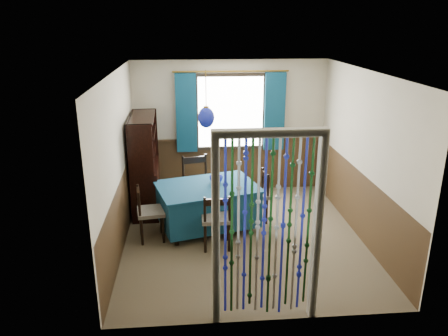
{
  "coord_description": "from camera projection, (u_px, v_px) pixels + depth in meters",
  "views": [
    {
      "loc": [
        -0.8,
        -6.01,
        3.19
      ],
      "look_at": [
        -0.26,
        0.31,
        1.02
      ],
      "focal_mm": 35.0,
      "sensor_mm": 36.0,
      "label": 1
    }
  ],
  "objects": [
    {
      "name": "wall_front",
      "position": [
        269.0,
        219.0,
        4.47
      ],
      "size": [
        3.6,
        0.0,
        3.6
      ],
      "primitive_type": "plane",
      "rotation": [
        -1.57,
        0.0,
        0.0
      ],
      "color": "beige",
      "rests_on": "ground"
    },
    {
      "name": "vase_table",
      "position": [
        216.0,
        176.0,
        6.89
      ],
      "size": [
        0.2,
        0.2,
        0.2
      ],
      "primitive_type": "imported",
      "rotation": [
        0.0,
        0.0,
        -0.02
      ],
      "color": "#17219E",
      "rests_on": "dining_table"
    },
    {
      "name": "wall_back",
      "position": [
        230.0,
        127.0,
        8.24
      ],
      "size": [
        3.6,
        0.0,
        3.6
      ],
      "primitive_type": "plane",
      "rotation": [
        1.57,
        0.0,
        0.0
      ],
      "color": "beige",
      "rests_on": "ground"
    },
    {
      "name": "doorway",
      "position": [
        267.0,
        233.0,
        4.59
      ],
      "size": [
        1.16,
        0.12,
        2.18
      ],
      "primitive_type": null,
      "color": "silver",
      "rests_on": "ground"
    },
    {
      "name": "wainscot_front",
      "position": [
        266.0,
        281.0,
        4.73
      ],
      "size": [
        3.6,
        0.0,
        3.6
      ],
      "primitive_type": "plane",
      "rotation": [
        -1.57,
        0.0,
        0.0
      ],
      "color": "#3D2A17",
      "rests_on": "ground"
    },
    {
      "name": "dining_table",
      "position": [
        207.0,
        204.0,
        6.88
      ],
      "size": [
        1.74,
        1.41,
        0.73
      ],
      "rotation": [
        0.0,
        0.0,
        0.26
      ],
      "color": "navy",
      "rests_on": "floor"
    },
    {
      "name": "pendant_lamp",
      "position": [
        206.0,
        117.0,
        6.43
      ],
      "size": [
        0.25,
        0.25,
        0.84
      ],
      "color": "olive",
      "rests_on": "ceiling"
    },
    {
      "name": "chair_right",
      "position": [
        256.0,
        195.0,
        7.16
      ],
      "size": [
        0.44,
        0.46,
        0.86
      ],
      "rotation": [
        0.0,
        0.0,
        1.66
      ],
      "color": "black",
      "rests_on": "floor"
    },
    {
      "name": "vase_sideboard",
      "position": [
        149.0,
        153.0,
        7.8
      ],
      "size": [
        0.2,
        0.2,
        0.17
      ],
      "primitive_type": "imported",
      "rotation": [
        0.0,
        0.0,
        0.22
      ],
      "color": "beige",
      "rests_on": "sideboard"
    },
    {
      "name": "chair_left",
      "position": [
        149.0,
        212.0,
        6.53
      ],
      "size": [
        0.45,
        0.47,
        0.84
      ],
      "rotation": [
        0.0,
        0.0,
        -1.43
      ],
      "color": "black",
      "rests_on": "floor"
    },
    {
      "name": "floor",
      "position": [
        243.0,
        236.0,
        6.76
      ],
      "size": [
        4.0,
        4.0,
        0.0
      ],
      "primitive_type": "plane",
      "color": "brown",
      "rests_on": "ground"
    },
    {
      "name": "wainscot_back",
      "position": [
        230.0,
        165.0,
        8.47
      ],
      "size": [
        3.6,
        0.0,
        3.6
      ],
      "primitive_type": "plane",
      "rotation": [
        1.57,
        0.0,
        0.0
      ],
      "color": "#3D2A17",
      "rests_on": "ground"
    },
    {
      "name": "wall_right",
      "position": [
        363.0,
        156.0,
        6.5
      ],
      "size": [
        0.0,
        4.0,
        4.0
      ],
      "primitive_type": "plane",
      "rotation": [
        1.57,
        0.0,
        -1.57
      ],
      "color": "beige",
      "rests_on": "ground"
    },
    {
      "name": "wall_left",
      "position": [
        118.0,
        163.0,
        6.21
      ],
      "size": [
        0.0,
        4.0,
        4.0
      ],
      "primitive_type": "plane",
      "rotation": [
        1.57,
        0.0,
        1.57
      ],
      "color": "beige",
      "rests_on": "ground"
    },
    {
      "name": "wainscot_left",
      "position": [
        123.0,
        211.0,
        6.45
      ],
      "size": [
        0.0,
        4.0,
        4.0
      ],
      "primitive_type": "plane",
      "rotation": [
        1.57,
        0.0,
        1.57
      ],
      "color": "#3D2A17",
      "rests_on": "ground"
    },
    {
      "name": "window",
      "position": [
        231.0,
        112.0,
        8.09
      ],
      "size": [
        1.32,
        0.12,
        1.42
      ],
      "primitive_type": "cube",
      "color": "black",
      "rests_on": "wall_back"
    },
    {
      "name": "chair_far",
      "position": [
        197.0,
        183.0,
        7.49
      ],
      "size": [
        0.57,
        0.56,
        0.97
      ],
      "rotation": [
        0.0,
        0.0,
        3.37
      ],
      "color": "black",
      "rests_on": "floor"
    },
    {
      "name": "bowl_shelf",
      "position": [
        146.0,
        148.0,
        7.22
      ],
      "size": [
        0.25,
        0.25,
        0.05
      ],
      "primitive_type": "imported",
      "rotation": [
        0.0,
        0.0,
        0.23
      ],
      "color": "beige",
      "rests_on": "sideboard"
    },
    {
      "name": "wainscot_right",
      "position": [
        357.0,
        202.0,
        6.74
      ],
      "size": [
        0.0,
        4.0,
        4.0
      ],
      "primitive_type": "plane",
      "rotation": [
        1.57,
        0.0,
        -1.57
      ],
      "color": "#3D2A17",
      "rests_on": "ground"
    },
    {
      "name": "sideboard",
      "position": [
        145.0,
        177.0,
        7.58
      ],
      "size": [
        0.48,
        1.29,
        1.66
      ],
      "rotation": [
        0.0,
        0.0,
        0.03
      ],
      "color": "black",
      "rests_on": "floor"
    },
    {
      "name": "ceiling",
      "position": [
        245.0,
        72.0,
        5.95
      ],
      "size": [
        4.0,
        4.0,
        0.0
      ],
      "primitive_type": "plane",
      "rotation": [
        3.14,
        0.0,
        0.0
      ],
      "color": "silver",
      "rests_on": "ground"
    },
    {
      "name": "chair_near",
      "position": [
        217.0,
        219.0,
        6.28
      ],
      "size": [
        0.43,
        0.41,
        0.86
      ],
      "rotation": [
        0.0,
        0.0,
        0.0
      ],
      "color": "black",
      "rests_on": "floor"
    }
  ]
}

